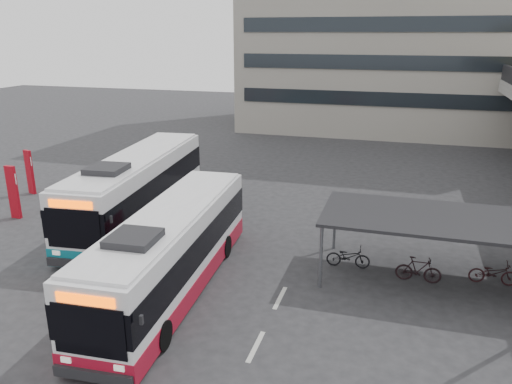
# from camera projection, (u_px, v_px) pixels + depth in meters

# --- Properties ---
(ground) EXTENTS (120.00, 120.00, 0.00)m
(ground) POSITION_uv_depth(u_px,v_px,m) (214.00, 288.00, 18.32)
(ground) COLOR #28282B
(ground) RESTS_ON ground
(bike_shelter) EXTENTS (10.00, 4.00, 2.54)m
(bike_shelter) POSITION_uv_depth(u_px,v_px,m) (458.00, 242.00, 18.25)
(bike_shelter) COLOR #595B60
(bike_shelter) RESTS_ON ground
(road_markings) EXTENTS (0.15, 7.60, 0.01)m
(road_markings) POSITION_uv_depth(u_px,v_px,m) (256.00, 347.00, 14.90)
(road_markings) COLOR beige
(road_markings) RESTS_ON ground
(bus_main) EXTENTS (3.06, 11.11, 3.25)m
(bus_main) POSITION_uv_depth(u_px,v_px,m) (172.00, 251.00, 17.83)
(bus_main) COLOR white
(bus_main) RESTS_ON ground
(bus_teal) EXTENTS (3.77, 12.18, 3.54)m
(bus_teal) POSITION_uv_depth(u_px,v_px,m) (138.00, 188.00, 24.55)
(bus_teal) COLOR white
(bus_teal) RESTS_ON ground
(pedestrian) EXTENTS (0.69, 0.69, 1.61)m
(pedestrian) POSITION_uv_depth(u_px,v_px,m) (149.00, 283.00, 17.04)
(pedestrian) COLOR black
(pedestrian) RESTS_ON ground
(sign_totem_mid) EXTENTS (0.59, 0.19, 2.72)m
(sign_totem_mid) POSITION_uv_depth(u_px,v_px,m) (13.00, 191.00, 24.85)
(sign_totem_mid) COLOR #A30A16
(sign_totem_mid) RESTS_ON ground
(sign_totem_north) EXTENTS (0.55, 0.30, 2.58)m
(sign_totem_north) POSITION_uv_depth(u_px,v_px,m) (30.00, 171.00, 28.71)
(sign_totem_north) COLOR #A30A16
(sign_totem_north) RESTS_ON ground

